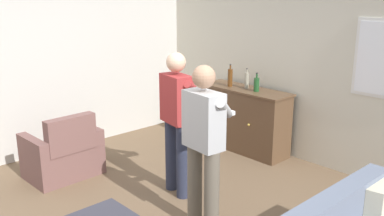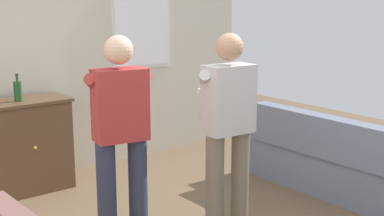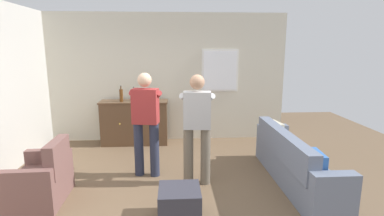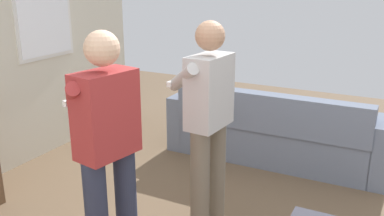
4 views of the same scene
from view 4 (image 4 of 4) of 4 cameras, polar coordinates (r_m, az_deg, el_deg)
couch at (r=4.74m, az=10.63°, el=-3.50°), size 0.57×2.39×0.82m
person_standing_left at (r=2.81m, az=-11.29°, el=-4.99°), size 0.55×0.51×1.68m
person_standing_right at (r=3.27m, az=2.11°, el=-1.44°), size 0.56×0.49×1.68m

